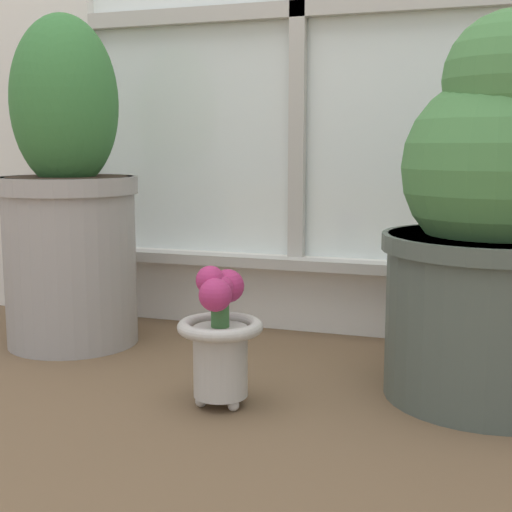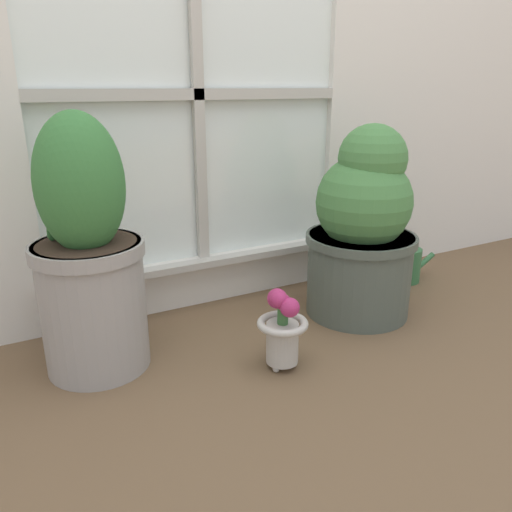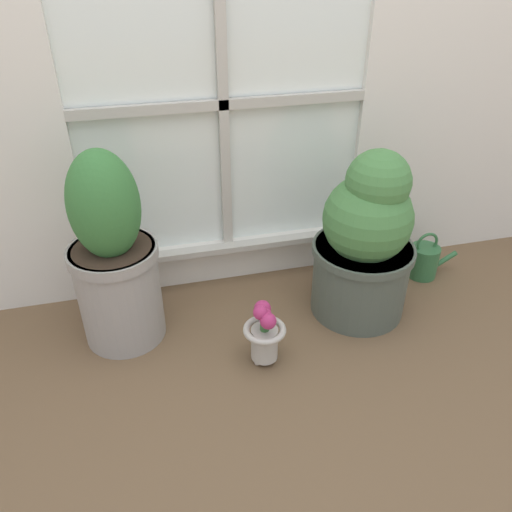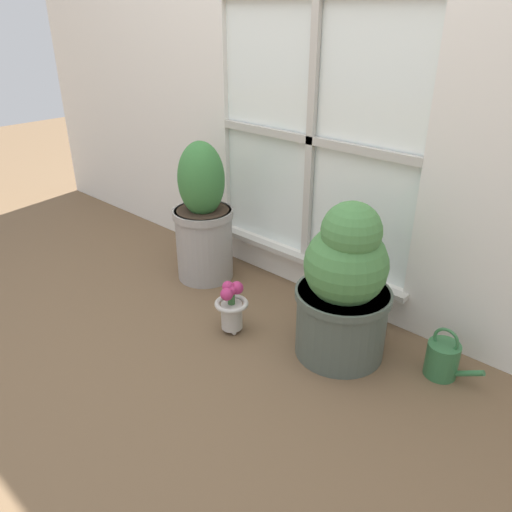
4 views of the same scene
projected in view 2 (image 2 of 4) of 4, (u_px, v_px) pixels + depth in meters
The scene contains 5 objects.
ground_plane at pixel (304, 393), 1.30m from camera, with size 10.00×10.00×0.00m, color brown.
potted_plant_left at pixel (88, 260), 1.34m from camera, with size 0.30×0.30×0.71m.
potted_plant_right at pixel (363, 230), 1.68m from camera, with size 0.37×0.37×0.65m.
flower_vase at pixel (282, 327), 1.39m from camera, with size 0.14×0.14×0.24m.
watering_can at pixel (406, 264), 2.04m from camera, with size 0.22×0.12×0.21m.
Camera 2 is at (-0.64, -0.92, 0.76)m, focal length 35.00 mm.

